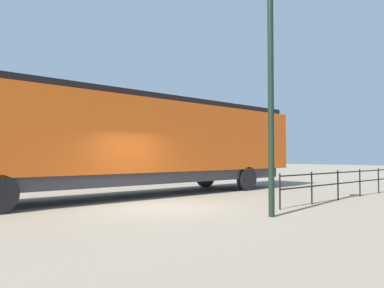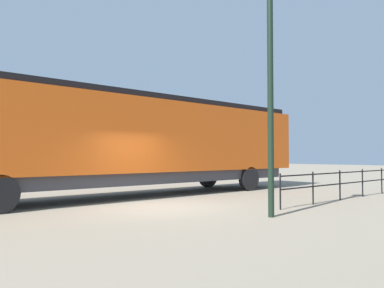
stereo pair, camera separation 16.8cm
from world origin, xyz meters
TOP-DOWN VIEW (x-y plane):
  - ground_plane at (0.00, 0.00)m, footprint 120.00×120.00m
  - locomotive at (-3.17, 1.75)m, footprint 3.06×16.70m
  - lamp_post at (3.52, 1.09)m, footprint 0.49×0.49m
  - platform_fence at (2.87, 7.88)m, footprint 0.05×10.99m

SIDE VIEW (x-z plane):
  - ground_plane at x=0.00m, z-range 0.00..0.00m
  - platform_fence at x=2.87m, z-range 0.17..1.25m
  - locomotive at x=-3.17m, z-range 0.25..4.25m
  - lamp_post at x=3.52m, z-range 1.20..7.95m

